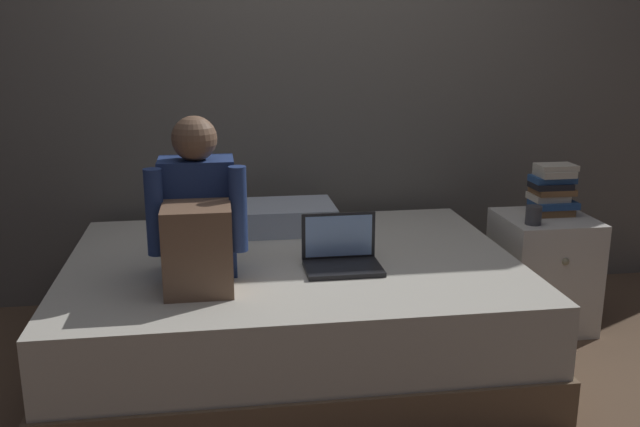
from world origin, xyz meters
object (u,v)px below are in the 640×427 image
object	(u,v)px
nightstand	(542,271)
person_sitting	(198,220)
bed	(292,310)
mug	(534,215)
book_stack	(552,190)
pillow	(278,217)
laptop	(341,255)

from	to	relation	value
nightstand	person_sitting	bearing A→B (deg)	-165.77
bed	nightstand	distance (m)	1.32
nightstand	mug	bearing A→B (deg)	-137.31
mug	person_sitting	bearing A→B (deg)	-168.79
bed	book_stack	bearing A→B (deg)	10.74
pillow	laptop	bearing A→B (deg)	-70.90
bed	person_sitting	world-z (taller)	person_sitting
person_sitting	bed	bearing A→B (deg)	29.14
mug	laptop	bearing A→B (deg)	-165.57
nightstand	person_sitting	xyz separation A→B (m)	(-1.70, -0.43, 0.46)
nightstand	book_stack	size ratio (longest dim) A/B	2.25
bed	pillow	world-z (taller)	pillow
person_sitting	book_stack	bearing A→B (deg)	15.32
bed	book_stack	distance (m)	1.44
nightstand	person_sitting	size ratio (longest dim) A/B	0.88
nightstand	pillow	xyz separation A→B (m)	(-1.32, 0.24, 0.27)
bed	book_stack	world-z (taller)	book_stack
bed	laptop	world-z (taller)	laptop
mug	pillow	bearing A→B (deg)	163.10
pillow	bed	bearing A→B (deg)	-87.62
person_sitting	pillow	distance (m)	0.79
bed	laptop	distance (m)	0.40
bed	person_sitting	size ratio (longest dim) A/B	3.05
bed	pillow	xyz separation A→B (m)	(-0.02, 0.45, 0.32)
pillow	mug	world-z (taller)	mug
pillow	book_stack	world-z (taller)	book_stack
bed	mug	world-z (taller)	mug
laptop	mug	bearing A→B (deg)	14.43
nightstand	pillow	bearing A→B (deg)	169.63
pillow	mug	distance (m)	1.24
nightstand	book_stack	xyz separation A→B (m)	(0.04, 0.05, 0.41)
book_stack	mug	xyz separation A→B (m)	(-0.17, -0.17, -0.08)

